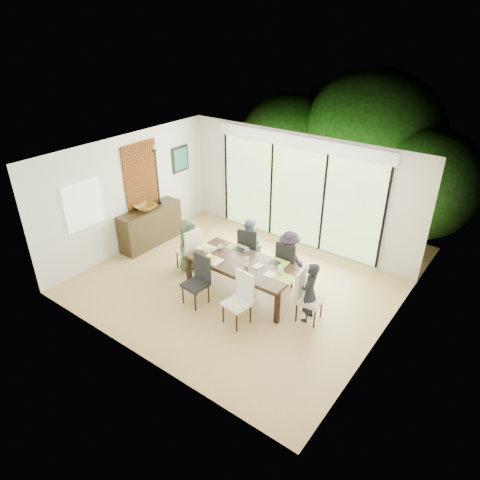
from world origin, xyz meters
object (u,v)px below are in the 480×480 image
Objects in this scene: chair_far_right at (289,261)px; person_right_end at (310,292)px; chair_near_right at (237,300)px; sideboard at (151,226)px; laptop at (207,251)px; cup_a at (220,247)px; cup_b at (246,265)px; chair_far_left at (250,247)px; person_far_left at (249,244)px; chair_left_end at (188,248)px; person_left_end at (188,245)px; bowl at (145,207)px; table_top at (243,263)px; chair_right_end at (310,297)px; chair_near_left at (195,281)px; cup_c at (281,271)px; vase at (247,259)px.

person_right_end is (0.93, -0.85, 0.09)m from chair_far_right.
chair_near_right reaches higher than sideboard.
cup_a is (0.15, 0.25, 0.03)m from laptop.
sideboard is (-3.17, 0.42, -0.27)m from cup_b.
person_right_end is at bearing 4.30° from cup_b.
chair_near_right is at bearing -40.36° from cup_a.
person_far_left is at bearing 71.89° from chair_far_left.
chair_left_end is 0.09m from person_left_end.
chair_far_left is at bearing 40.35° from laptop.
chair_left_end is 8.87× the size of cup_a.
chair_far_left is 2.69m from bowl.
person_left_end reaches higher than table_top.
cup_b is at bearing -7.57° from sideboard.
chair_right_end is 2.98m from person_left_end.
chair_right_end reaches higher than sideboard.
chair_near_left is 1.06m from cup_a.
person_right_end is 0.72× the size of sideboard.
cup_a is 0.23× the size of bowl.
person_left_end is at bearing -169.11° from cup_a.
bowl reaches higher than chair_left_end.
cup_b is (-0.40, -0.95, 0.23)m from chair_far_right.
bowl is (0.00, -0.10, 0.53)m from sideboard.
person_right_end is 1.00× the size of person_far_left.
chair_near_right is at bearing -107.19° from cup_c.
sideboard is at bearing 142.19° from laptop.
chair_near_left is at bearing -25.32° from sideboard.
cup_a is at bearing 163.61° from cup_b.
chair_left_end is 1.34m from person_far_left.
laptop is (-0.35, 0.77, 0.20)m from chair_near_left.
laptop is at bearing 85.16° from chair_right_end.
chair_near_left is 9.17× the size of vase.
vase is 0.76m from cup_a.
chair_near_left is 8.87× the size of cup_c.
laptop is 2.22m from sideboard.
table_top is 1.48m from person_left_end.
table_top is 0.11m from vase.
chair_right_end is at bearing 0.00° from table_top.
bowl reaches higher than laptop.
chair_near_right is 3.71m from sideboard.
cup_c is (-0.68, 0.10, 0.14)m from person_right_end.
chair_far_right is (-0.95, 0.85, 0.00)m from chair_right_end.
chair_near_right is 0.61× the size of sideboard.
chair_near_right is 1.31m from person_right_end.
sideboard is at bearing -97.93° from person_right_end.
bowl is at bearing 178.18° from cup_c.
cup_c is (1.50, -0.05, 0.00)m from cup_a.
person_right_end is at bearing -2.00° from vase.
chair_right_end is 0.74m from cup_c.
chair_near_left is 1.64m from cup_c.
cup_c is (0.75, 0.05, -0.01)m from vase.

